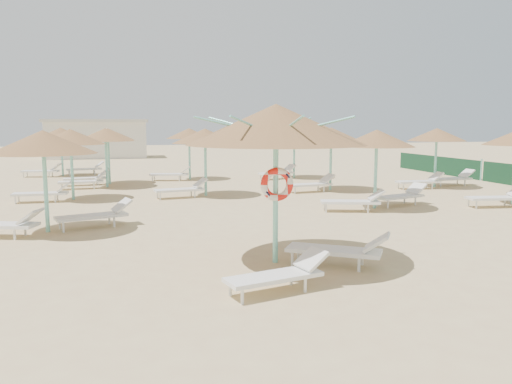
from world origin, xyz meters
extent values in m
plane|color=tan|center=(0.00, 0.00, 0.00)|extent=(120.00, 120.00, 0.00)
cylinder|color=#7DD9CA|center=(-0.44, 0.05, 1.36)|extent=(0.11, 0.11, 2.73)
cone|color=olive|center=(-0.44, 0.05, 2.85)|extent=(3.63, 3.63, 0.82)
cylinder|color=#7DD9CA|center=(-0.44, 0.05, 2.58)|extent=(0.20, 0.20, 0.12)
cylinder|color=#7DD9CA|center=(0.40, 0.05, 2.81)|extent=(1.64, 0.04, 0.41)
cylinder|color=#7DD9CA|center=(0.15, 0.64, 2.81)|extent=(1.19, 1.19, 0.41)
cylinder|color=#7DD9CA|center=(-0.44, 0.89, 2.81)|extent=(0.04, 1.64, 0.41)
cylinder|color=#7DD9CA|center=(-1.03, 0.64, 2.81)|extent=(1.19, 1.19, 0.41)
cylinder|color=#7DD9CA|center=(-1.28, 0.05, 2.81)|extent=(1.64, 0.04, 0.41)
cylinder|color=#7DD9CA|center=(-1.03, -0.54, 2.81)|extent=(1.19, 1.19, 0.41)
cylinder|color=#7DD9CA|center=(-0.44, -0.78, 2.81)|extent=(0.04, 1.64, 0.41)
cylinder|color=#7DD9CA|center=(0.15, -0.54, 2.81)|extent=(1.19, 1.19, 0.41)
torus|color=red|center=(-0.44, -0.05, 1.65)|extent=(0.69, 0.15, 0.69)
cylinder|color=white|center=(-1.64, -2.17, 0.13)|extent=(0.05, 0.05, 0.25)
cylinder|color=white|center=(-1.75, -1.74, 0.13)|extent=(0.05, 0.05, 0.25)
cylinder|color=white|center=(-0.47, -1.87, 0.13)|extent=(0.05, 0.05, 0.25)
cylinder|color=white|center=(-0.58, -1.44, 0.13)|extent=(0.05, 0.05, 0.25)
cube|color=white|center=(-1.00, -1.78, 0.29)|extent=(1.78, 0.96, 0.07)
cube|color=white|center=(-0.26, -1.59, 0.50)|extent=(0.55, 0.63, 0.33)
cylinder|color=white|center=(-0.17, -0.26, 0.14)|extent=(0.06, 0.06, 0.28)
cylinder|color=white|center=(0.10, 0.16, 0.14)|extent=(0.06, 0.06, 0.28)
cylinder|color=white|center=(0.95, -0.99, 0.14)|extent=(0.06, 0.06, 0.28)
cylinder|color=white|center=(1.22, -0.58, 0.14)|extent=(0.06, 0.06, 0.28)
cube|color=white|center=(0.63, -0.49, 0.32)|extent=(1.91, 1.55, 0.08)
cube|color=white|center=(1.34, -0.95, 0.56)|extent=(0.73, 0.76, 0.36)
cylinder|color=#7DD9CA|center=(-5.50, 4.36, 1.15)|extent=(0.11, 0.11, 2.30)
cone|color=olive|center=(-5.50, 4.36, 2.39)|extent=(2.73, 2.73, 0.61)
cylinder|color=#7DD9CA|center=(-5.50, 4.36, 2.15)|extent=(0.20, 0.20, 0.12)
cylinder|color=white|center=(-6.15, 3.55, 0.14)|extent=(0.06, 0.06, 0.28)
cylinder|color=white|center=(-6.00, 4.03, 0.14)|extent=(0.06, 0.06, 0.28)
cube|color=white|center=(-5.79, 3.70, 0.56)|extent=(0.64, 0.72, 0.36)
cylinder|color=white|center=(-5.09, 4.18, 0.14)|extent=(0.06, 0.06, 0.28)
cylinder|color=white|center=(-5.24, 4.65, 0.14)|extent=(0.06, 0.06, 0.28)
cylinder|color=white|center=(-3.80, 4.58, 0.14)|extent=(0.06, 0.06, 0.28)
cylinder|color=white|center=(-3.95, 5.06, 0.14)|extent=(0.06, 0.06, 0.28)
cube|color=white|center=(-4.40, 4.66, 0.32)|extent=(2.00, 1.17, 0.08)
cube|color=white|center=(-3.59, 4.91, 0.56)|extent=(0.64, 0.72, 0.36)
cylinder|color=#7DD9CA|center=(-5.47, 10.29, 1.15)|extent=(0.11, 0.11, 2.30)
cone|color=olive|center=(-5.47, 10.29, 2.39)|extent=(2.55, 2.55, 0.57)
cylinder|color=#7DD9CA|center=(-5.47, 10.29, 2.15)|extent=(0.20, 0.20, 0.12)
cylinder|color=white|center=(-7.38, 9.66, 0.14)|extent=(0.06, 0.06, 0.28)
cylinder|color=white|center=(-7.36, 10.16, 0.14)|extent=(0.06, 0.06, 0.28)
cylinder|color=white|center=(-6.03, 9.63, 0.14)|extent=(0.06, 0.06, 0.28)
cylinder|color=white|center=(-6.01, 10.13, 0.14)|extent=(0.06, 0.06, 0.28)
cube|color=white|center=(-6.57, 9.89, 0.32)|extent=(1.91, 0.67, 0.08)
cube|color=white|center=(-5.72, 9.87, 0.56)|extent=(0.50, 0.61, 0.36)
cylinder|color=#7DD9CA|center=(-4.32, 15.28, 1.15)|extent=(0.11, 0.11, 2.30)
cone|color=olive|center=(-4.32, 15.28, 2.38)|extent=(2.44, 2.44, 0.55)
cylinder|color=#7DD9CA|center=(-4.32, 15.28, 2.15)|extent=(0.20, 0.20, 0.12)
cylinder|color=white|center=(-6.18, 14.52, 0.14)|extent=(0.06, 0.06, 0.28)
cylinder|color=white|center=(-6.25, 15.02, 0.14)|extent=(0.06, 0.06, 0.28)
cylinder|color=white|center=(-4.84, 14.71, 0.14)|extent=(0.06, 0.06, 0.28)
cylinder|color=white|center=(-4.91, 15.20, 0.14)|extent=(0.06, 0.06, 0.28)
cube|color=white|center=(-5.42, 14.88, 0.32)|extent=(1.97, 0.88, 0.08)
cube|color=white|center=(-4.58, 15.00, 0.56)|extent=(0.56, 0.66, 0.36)
cylinder|color=#7DD9CA|center=(-0.41, 10.12, 1.15)|extent=(0.11, 0.11, 2.30)
cone|color=olive|center=(-0.41, 10.12, 2.39)|extent=(2.62, 2.62, 0.59)
cylinder|color=#7DD9CA|center=(-0.41, 10.12, 2.15)|extent=(0.20, 0.20, 0.12)
cylinder|color=white|center=(-2.26, 9.34, 0.14)|extent=(0.06, 0.06, 0.28)
cylinder|color=white|center=(-2.34, 9.84, 0.14)|extent=(0.06, 0.06, 0.28)
cylinder|color=white|center=(-0.93, 9.56, 0.14)|extent=(0.06, 0.06, 0.28)
cylinder|color=white|center=(-1.01, 10.05, 0.14)|extent=(0.06, 0.06, 0.28)
cube|color=white|center=(-1.51, 9.72, 0.32)|extent=(1.97, 0.92, 0.08)
cube|color=white|center=(-0.67, 9.85, 0.56)|extent=(0.57, 0.67, 0.36)
cylinder|color=#7DD9CA|center=(-0.34, 16.27, 1.15)|extent=(0.11, 0.11, 2.30)
cone|color=olive|center=(-0.34, 16.27, 2.38)|extent=(2.36, 2.36, 0.53)
cylinder|color=#7DD9CA|center=(-0.34, 16.27, 2.15)|extent=(0.20, 0.20, 0.12)
cylinder|color=white|center=(-2.28, 15.81, 0.14)|extent=(0.06, 0.06, 0.28)
cylinder|color=white|center=(-2.16, 16.30, 0.14)|extent=(0.06, 0.06, 0.28)
cylinder|color=white|center=(-0.96, 15.50, 0.14)|extent=(0.06, 0.06, 0.28)
cylinder|color=white|center=(-0.85, 15.98, 0.14)|extent=(0.06, 0.06, 0.28)
cube|color=white|center=(-1.44, 15.87, 0.32)|extent=(1.99, 1.04, 0.08)
cube|color=white|center=(-0.61, 15.67, 0.56)|extent=(0.61, 0.70, 0.36)
cylinder|color=#7DD9CA|center=(4.75, 5.69, 1.15)|extent=(0.11, 0.11, 2.30)
cone|color=olive|center=(4.75, 5.69, 2.39)|extent=(2.55, 2.55, 0.57)
cylinder|color=#7DD9CA|center=(4.75, 5.69, 2.15)|extent=(0.20, 0.20, 0.12)
cylinder|color=white|center=(2.81, 5.29, 0.14)|extent=(0.06, 0.06, 0.28)
cylinder|color=white|center=(2.95, 5.76, 0.14)|extent=(0.06, 0.06, 0.28)
cylinder|color=white|center=(4.10, 4.89, 0.14)|extent=(0.06, 0.06, 0.28)
cylinder|color=white|center=(4.25, 5.37, 0.14)|extent=(0.06, 0.06, 0.28)
cube|color=white|center=(3.65, 5.29, 0.32)|extent=(2.00, 1.15, 0.08)
cube|color=white|center=(4.46, 5.05, 0.56)|extent=(0.64, 0.72, 0.36)
cylinder|color=white|center=(5.15, 5.52, 0.14)|extent=(0.06, 0.06, 0.28)
cylinder|color=white|center=(5.01, 6.00, 0.14)|extent=(0.06, 0.06, 0.28)
cylinder|color=white|center=(6.45, 5.91, 0.14)|extent=(0.06, 0.06, 0.28)
cylinder|color=white|center=(6.30, 6.39, 0.14)|extent=(0.06, 0.06, 0.28)
cube|color=white|center=(5.85, 5.99, 0.32)|extent=(2.00, 1.15, 0.08)
cube|color=white|center=(6.66, 6.24, 0.56)|extent=(0.64, 0.72, 0.36)
cylinder|color=#7DD9CA|center=(5.09, 10.46, 1.15)|extent=(0.11, 0.11, 2.30)
cone|color=olive|center=(5.09, 10.46, 2.39)|extent=(2.80, 2.80, 0.63)
cylinder|color=#7DD9CA|center=(5.09, 10.46, 2.15)|extent=(0.20, 0.20, 0.12)
cylinder|color=white|center=(3.23, 9.71, 0.14)|extent=(0.06, 0.06, 0.28)
cylinder|color=white|center=(3.17, 10.20, 0.14)|extent=(0.06, 0.06, 0.28)
cylinder|color=white|center=(4.57, 9.89, 0.14)|extent=(0.06, 0.06, 0.28)
cylinder|color=white|center=(4.50, 10.38, 0.14)|extent=(0.06, 0.06, 0.28)
cube|color=white|center=(3.99, 10.06, 0.32)|extent=(1.97, 0.87, 0.08)
cube|color=white|center=(4.84, 10.18, 0.56)|extent=(0.56, 0.66, 0.36)
cylinder|color=#7DD9CA|center=(5.15, 15.63, 1.15)|extent=(0.11, 0.11, 2.30)
cone|color=olive|center=(5.15, 15.63, 2.39)|extent=(2.57, 2.57, 0.58)
cylinder|color=#7DD9CA|center=(5.15, 15.63, 2.15)|extent=(0.20, 0.20, 0.12)
cylinder|color=white|center=(3.37, 14.75, 0.14)|extent=(0.06, 0.06, 0.28)
cylinder|color=white|center=(3.21, 15.22, 0.14)|extent=(0.06, 0.06, 0.28)
cylinder|color=white|center=(4.65, 15.16, 0.14)|extent=(0.06, 0.06, 0.28)
cylinder|color=white|center=(4.50, 15.63, 0.14)|extent=(0.06, 0.06, 0.28)
cube|color=white|center=(4.05, 15.23, 0.32)|extent=(2.00, 1.17, 0.08)
cube|color=white|center=(4.86, 15.49, 0.56)|extent=(0.65, 0.72, 0.36)
cylinder|color=white|center=(8.03, 4.72, 0.14)|extent=(0.06, 0.06, 0.28)
cylinder|color=white|center=(8.10, 5.22, 0.14)|extent=(0.06, 0.06, 0.28)
cylinder|color=white|center=(9.44, 5.04, 0.14)|extent=(0.06, 0.06, 0.28)
cube|color=white|center=(8.86, 4.86, 0.32)|extent=(1.97, 0.87, 0.08)
cylinder|color=white|center=(10.23, 5.70, 0.14)|extent=(0.06, 0.06, 0.28)
cylinder|color=#7DD9CA|center=(10.12, 10.29, 1.15)|extent=(0.11, 0.11, 2.30)
cone|color=olive|center=(10.12, 10.29, 2.39)|extent=(2.57, 2.57, 0.58)
cylinder|color=#7DD9CA|center=(10.12, 10.29, 2.15)|extent=(0.20, 0.20, 0.12)
cylinder|color=white|center=(8.21, 9.70, 0.14)|extent=(0.06, 0.06, 0.28)
cylinder|color=white|center=(8.25, 10.20, 0.14)|extent=(0.06, 0.06, 0.28)
cylinder|color=white|center=(9.55, 9.60, 0.14)|extent=(0.06, 0.06, 0.28)
cylinder|color=white|center=(9.59, 10.10, 0.14)|extent=(0.06, 0.06, 0.28)
cube|color=white|center=(9.02, 9.89, 0.32)|extent=(1.94, 0.77, 0.08)
cube|color=white|center=(9.87, 9.82, 0.56)|extent=(0.53, 0.64, 0.36)
cylinder|color=white|center=(10.45, 10.28, 0.14)|extent=(0.06, 0.06, 0.28)
cylinder|color=white|center=(10.41, 10.78, 0.14)|extent=(0.06, 0.06, 0.28)
cylinder|color=white|center=(11.79, 10.38, 0.14)|extent=(0.06, 0.06, 0.28)
cylinder|color=white|center=(11.75, 10.88, 0.14)|extent=(0.06, 0.06, 0.28)
cube|color=white|center=(11.22, 10.59, 0.32)|extent=(1.94, 0.77, 0.08)
cube|color=white|center=(12.07, 10.66, 0.56)|extent=(0.53, 0.64, 0.36)
cylinder|color=#7DD9CA|center=(-4.38, 13.92, 1.15)|extent=(0.11, 0.11, 2.30)
cone|color=olive|center=(-4.38, 13.92, 2.39)|extent=(2.58, 2.58, 0.58)
cylinder|color=#7DD9CA|center=(-4.38, 13.92, 2.15)|extent=(0.20, 0.20, 0.12)
cylinder|color=white|center=(-6.25, 13.21, 0.14)|extent=(0.06, 0.06, 0.28)
cylinder|color=white|center=(-6.29, 13.70, 0.14)|extent=(0.06, 0.06, 0.28)
cylinder|color=white|center=(-4.91, 13.31, 0.14)|extent=(0.06, 0.06, 0.28)
cylinder|color=white|center=(-4.95, 13.81, 0.14)|extent=(0.06, 0.06, 0.28)
cube|color=white|center=(-5.48, 13.52, 0.32)|extent=(1.94, 0.77, 0.08)
cube|color=white|center=(-4.63, 13.58, 0.56)|extent=(0.53, 0.64, 0.36)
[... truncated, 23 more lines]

